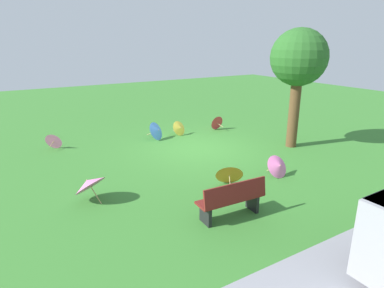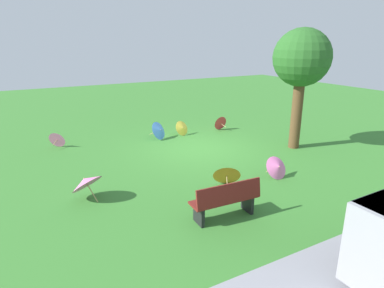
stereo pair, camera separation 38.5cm
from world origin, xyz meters
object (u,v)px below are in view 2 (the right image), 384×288
parasol_blue_0 (160,130)px  parasol_orange_0 (227,174)px  parasol_pink_1 (278,167)px  shade_tree (302,60)px  parasol_red_0 (220,123)px  park_bench (226,200)px  parasol_pink_0 (58,139)px  parasol_yellow_2 (182,128)px  parasol_pink_2 (86,182)px

parasol_blue_0 → parasol_orange_0: size_ratio=0.96×
parasol_blue_0 → parasol_pink_1: (-1.41, 5.29, -0.04)m
shade_tree → parasol_red_0: 4.62m
park_bench → parasol_pink_0: bearing=-70.8°
park_bench → parasol_red_0: park_bench is taller
parasol_orange_0 → parasol_pink_0: bearing=-58.7°
parasol_orange_0 → parasol_pink_1: bearing=170.2°
parasol_pink_1 → parasol_yellow_2: bearing=-86.4°
shade_tree → parasol_pink_1: bearing=36.5°
shade_tree → parasol_blue_0: 5.94m
shade_tree → parasol_blue_0: (3.97, -3.40, -2.81)m
parasol_pink_0 → parasol_blue_0: bearing=166.9°
parasol_blue_0 → parasol_pink_1: bearing=105.0°
parasol_pink_0 → parasol_orange_0: bearing=121.3°
parasol_pink_0 → parasol_pink_2: size_ratio=0.65×
parasol_pink_0 → parasol_red_0: size_ratio=1.10×
shade_tree → parasol_red_0: (1.02, -3.48, -2.87)m
park_bench → parasol_pink_0: 7.78m
parasol_red_0 → parasol_pink_2: parasol_pink_2 is taller
parasol_pink_0 → parasol_pink_1: bearing=130.0°
parasol_red_0 → parasol_pink_2: (6.69, 4.07, 0.17)m
parasol_pink_1 → parasol_blue_0: bearing=-75.0°
parasol_red_0 → parasol_orange_0: size_ratio=0.70×
parasol_pink_2 → parasol_pink_0: bearing=-89.7°
park_bench → parasol_yellow_2: (-2.29, -6.56, -0.16)m
park_bench → parasol_pink_2: size_ratio=1.50×
park_bench → parasol_pink_0: size_ratio=2.31×
park_bench → parasol_pink_1: 2.88m
shade_tree → parasol_orange_0: size_ratio=4.65×
parasol_red_0 → parasol_pink_1: 5.58m
parasol_red_0 → parasol_yellow_2: bearing=-0.5°
shade_tree → parasol_pink_2: bearing=4.4°
parasol_pink_1 → parasol_pink_2: 5.32m
parasol_pink_1 → park_bench: bearing=24.2°
parasol_blue_0 → parasol_pink_0: bearing=-13.1°
parasol_pink_0 → parasol_blue_0: parasol_blue_0 is taller
parasol_red_0 → shade_tree: bearing=106.3°
parasol_pink_1 → parasol_yellow_2: parasol_pink_1 is taller
park_bench → parasol_orange_0: 1.78m
parasol_pink_2 → parasol_yellow_2: bearing=-139.7°
park_bench → shade_tree: size_ratio=0.38×
shade_tree → parasol_orange_0: 5.28m
parasol_pink_0 → shade_tree: bearing=151.0°
shade_tree → parasol_pink_2: (7.71, 0.59, -2.70)m
parasol_blue_0 → parasol_pink_2: parasol_pink_2 is taller
parasol_orange_0 → parasol_yellow_2: size_ratio=1.27×
parasol_blue_0 → parasol_pink_1: parasol_blue_0 is taller
shade_tree → parasol_pink_0: bearing=-29.0°
shade_tree → parasol_red_0: shade_tree is taller
shade_tree → parasol_blue_0: bearing=-40.6°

